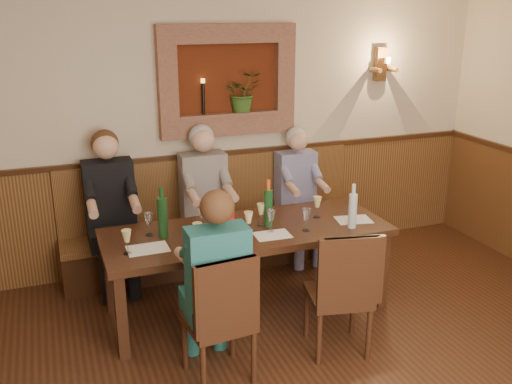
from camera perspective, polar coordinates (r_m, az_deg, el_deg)
room_shell at (r=2.86m, az=11.59°, el=4.73°), size 6.04×6.04×2.82m
wainscoting at (r=3.39m, az=10.16°, el=-17.18°), size 6.02×6.02×1.15m
wall_niche at (r=5.62m, az=-2.42°, el=10.63°), size 1.36×0.30×1.06m
wall_sconce at (r=6.30m, az=12.43°, el=12.30°), size 0.25×0.20×0.35m
dining_table at (r=4.83m, az=-0.91°, el=-4.54°), size 2.40×0.90×0.75m
bench at (r=5.79m, az=-4.04°, el=-4.35°), size 3.00×0.45×1.11m
chair_near_left at (r=4.14m, az=-3.68°, el=-14.76°), size 0.48×0.48×0.99m
chair_near_right at (r=4.48m, az=8.20°, el=-12.12°), size 0.53×0.53×1.00m
person_bench_left at (r=5.41m, az=-14.13°, el=-3.21°), size 0.45×0.55×1.49m
person_bench_mid at (r=5.56m, az=-4.98°, el=-2.19°), size 0.44×0.54×1.47m
person_bench_right at (r=5.90m, az=4.27°, el=-1.43°), size 0.40×0.49×1.38m
person_chair_front at (r=4.06m, az=-4.12°, el=-10.64°), size 0.42×0.51×1.42m
spittoon_bucket at (r=4.58m, az=-3.43°, el=-3.25°), size 0.27×0.27×0.24m
wine_bottle_green_a at (r=4.81m, az=1.24°, el=-1.50°), size 0.09×0.09×0.41m
wine_bottle_green_b at (r=4.63m, az=-9.32°, el=-2.44°), size 0.09×0.09×0.42m
water_bottle at (r=4.85m, az=9.64°, el=-1.78°), size 0.09×0.09×0.38m
tasting_sheet_a at (r=4.49m, az=-10.76°, el=-5.59°), size 0.32×0.23×0.00m
tasting_sheet_b at (r=4.67m, az=1.65°, el=-4.31°), size 0.30×0.22×0.00m
tasting_sheet_c at (r=5.07m, az=9.71°, el=-2.75°), size 0.33×0.27×0.00m
tasting_sheet_d at (r=4.46m, az=-3.87°, el=-5.51°), size 0.37×0.32×0.00m
wine_glass_0 at (r=4.40m, az=-12.77°, el=-4.90°), size 0.08×0.08×0.19m
wine_glass_1 at (r=4.72m, az=-10.67°, el=-3.19°), size 0.08×0.08×0.19m
wine_glass_2 at (r=4.45m, az=-5.87°, el=-4.26°), size 0.08×0.08×0.19m
wine_glass_3 at (r=4.80m, az=-5.41°, el=-2.56°), size 0.08×0.08×0.19m
wine_glass_4 at (r=4.66m, az=-0.75°, el=-3.12°), size 0.08×0.08×0.19m
wine_glass_5 at (r=4.85m, az=0.52°, el=-2.26°), size 0.08×0.08×0.19m
wine_glass_6 at (r=4.75m, az=5.06°, el=-2.79°), size 0.08×0.08×0.19m
wine_glass_7 at (r=5.06m, az=6.14°, el=-1.50°), size 0.08×0.08×0.19m
wine_glass_8 at (r=5.03m, az=9.57°, el=-1.76°), size 0.08×0.08×0.19m
wine_glass_9 at (r=4.46m, az=-3.15°, el=-4.17°), size 0.08×0.08×0.19m
wine_glass_10 at (r=4.71m, az=1.49°, el=-2.91°), size 0.08×0.08×0.19m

